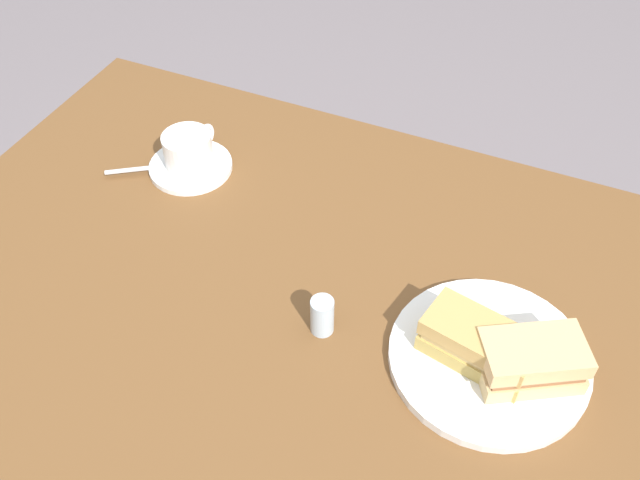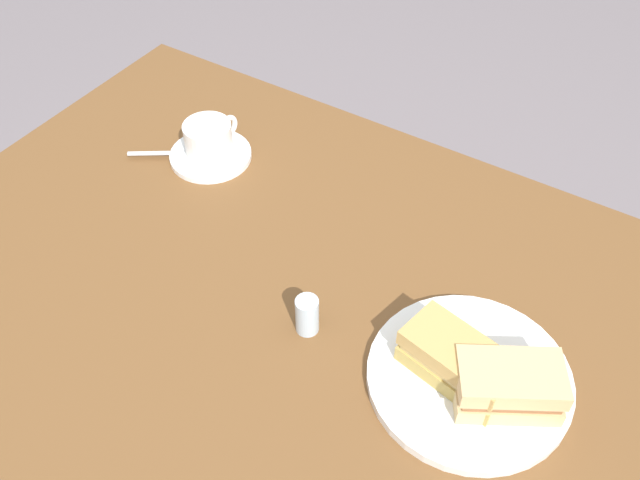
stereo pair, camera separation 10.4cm
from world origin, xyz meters
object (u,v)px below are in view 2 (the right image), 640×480
sandwich_back (508,386)px  spoon (166,153)px  salt_shaker (307,315)px  sandwich_front (458,361)px  coffee_saucer (211,155)px  sandwich_plate (468,380)px  coffee_cup (209,138)px  dining_table (290,329)px

sandwich_back → spoon: (0.67, -0.15, -0.03)m
sandwich_back → salt_shaker: (0.27, 0.03, -0.02)m
sandwich_back → salt_shaker: size_ratio=2.51×
sandwich_front → coffee_saucer: sandwich_front is taller
sandwich_plate → salt_shaker: size_ratio=4.48×
sandwich_back → coffee_cup: sandwich_back is taller
sandwich_front → coffee_cup: size_ratio=1.42×
sandwich_back → spoon: sandwich_back is taller
coffee_saucer → sandwich_back: bearing=162.7°
dining_table → sandwich_back: sandwich_back is taller
dining_table → salt_shaker: size_ratio=20.52×
sandwich_back → coffee_cup: 0.64m
dining_table → sandwich_front: sandwich_front is taller
coffee_cup → salt_shaker: size_ratio=1.85×
coffee_saucer → spoon: spoon is taller
salt_shaker → dining_table: bearing=-34.1°
sandwich_front → sandwich_back: bearing=178.9°
spoon → salt_shaker: salt_shaker is taller
sandwich_front → spoon: sandwich_front is taller
sandwich_front → coffee_saucer: 0.58m
sandwich_front → spoon: bearing=-13.6°
dining_table → sandwich_front: size_ratio=7.80×
sandwich_plate → spoon: (0.62, -0.14, 0.01)m
coffee_saucer → spoon: size_ratio=1.59×
sandwich_back → spoon: size_ratio=1.66×
coffee_cup → sandwich_front: bearing=160.7°
coffee_cup → sandwich_back: bearing=162.6°
sandwich_front → coffee_saucer: bearing=-19.1°
coffee_saucer → dining_table: bearing=147.5°
sandwich_plate → sandwich_front: bearing=15.2°
sandwich_plate → coffee_saucer: bearing=-18.2°
sandwich_plate → salt_shaker: bearing=9.0°
coffee_saucer → sandwich_front: bearing=160.9°
sandwich_back → salt_shaker: 0.27m
salt_shaker → coffee_saucer: bearing=-32.8°
coffee_cup → spoon: (0.06, 0.04, -0.03)m
sandwich_back → dining_table: bearing=-1.8°
coffee_saucer → spoon: 0.08m
coffee_saucer → sandwich_plate: bearing=161.8°
sandwich_front → coffee_cup: sandwich_front is taller
dining_table → sandwich_back: size_ratio=8.18×
coffee_cup → salt_shaker: coffee_cup is taller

